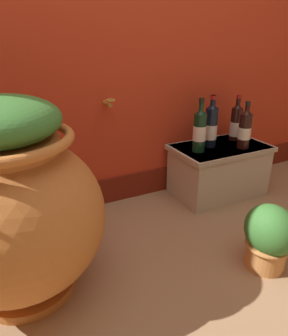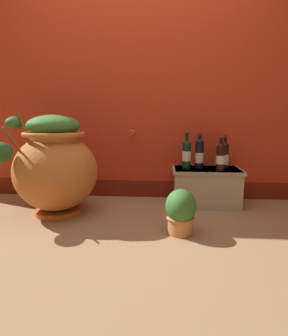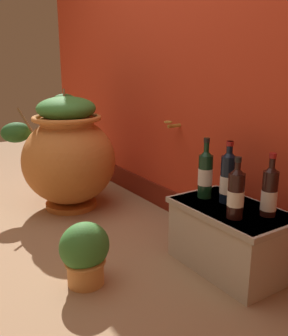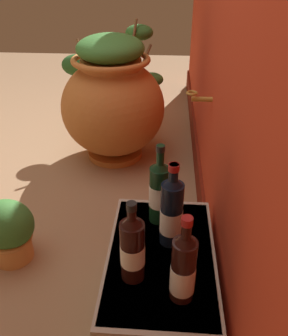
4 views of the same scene
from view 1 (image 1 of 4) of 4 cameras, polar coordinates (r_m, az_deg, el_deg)
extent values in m
plane|color=#9E7A56|center=(1.38, 13.64, -25.95)|extent=(7.00, 7.00, 0.00)
cube|color=maroon|center=(2.08, -5.44, -3.82)|extent=(4.40, 0.02, 0.17)
cylinder|color=#B28433|center=(1.84, -6.63, 11.45)|extent=(0.02, 0.10, 0.02)
torus|color=#B28433|center=(1.79, -6.10, 12.11)|extent=(0.06, 0.06, 0.01)
cylinder|color=#C17033|center=(1.54, -20.01, -19.28)|extent=(0.38, 0.38, 0.04)
ellipsoid|color=#C17033|center=(1.35, -22.00, -8.29)|extent=(0.69, 0.69, 0.65)
cylinder|color=#C17033|center=(1.23, -23.86, 2.63)|extent=(0.39, 0.39, 0.09)
torus|color=#C17033|center=(1.22, -24.21, 4.67)|extent=(0.50, 0.50, 0.04)
cube|color=beige|center=(2.20, 13.31, -0.34)|extent=(0.60, 0.36, 0.35)
cube|color=#AEA592|center=(2.15, 13.69, 3.53)|extent=(0.63, 0.38, 0.03)
cylinder|color=black|center=(2.08, 12.00, 7.16)|extent=(0.08, 0.08, 0.25)
cone|color=black|center=(2.05, 12.33, 10.91)|extent=(0.08, 0.08, 0.04)
cylinder|color=black|center=(2.05, 12.39, 11.63)|extent=(0.03, 0.03, 0.08)
cylinder|color=maroon|center=(2.04, 12.46, 12.41)|extent=(0.04, 0.04, 0.02)
cylinder|color=silver|center=(2.09, 11.94, 6.46)|extent=(0.08, 0.08, 0.09)
cylinder|color=black|center=(2.11, 17.74, 6.35)|extent=(0.08, 0.08, 0.22)
cone|color=black|center=(2.08, 18.15, 9.61)|extent=(0.08, 0.08, 0.04)
cylinder|color=black|center=(2.08, 18.24, 10.31)|extent=(0.03, 0.03, 0.08)
cylinder|color=black|center=(2.07, 18.34, 11.06)|extent=(0.03, 0.03, 0.02)
cylinder|color=white|center=(2.12, 17.70, 6.07)|extent=(0.08, 0.08, 0.08)
cylinder|color=black|center=(2.27, 16.27, 7.64)|extent=(0.07, 0.07, 0.22)
cone|color=black|center=(2.24, 16.63, 10.69)|extent=(0.07, 0.07, 0.04)
cylinder|color=black|center=(2.23, 16.72, 11.48)|extent=(0.03, 0.03, 0.09)
cylinder|color=maroon|center=(2.23, 16.82, 12.31)|extent=(0.03, 0.03, 0.02)
cylinder|color=silver|center=(2.28, 16.18, 6.85)|extent=(0.08, 0.08, 0.10)
cylinder|color=black|center=(1.98, 10.00, 6.25)|extent=(0.08, 0.08, 0.24)
cone|color=black|center=(1.94, 10.27, 9.99)|extent=(0.08, 0.08, 0.04)
cylinder|color=black|center=(1.94, 10.34, 10.98)|extent=(0.03, 0.03, 0.10)
cylinder|color=black|center=(1.93, 10.42, 12.04)|extent=(0.03, 0.03, 0.02)
cylinder|color=silver|center=(1.98, 10.00, 6.26)|extent=(0.08, 0.08, 0.09)
cylinder|color=#D68E4C|center=(1.65, 21.17, -14.38)|extent=(0.18, 0.18, 0.13)
torus|color=#C58346|center=(1.62, 21.44, -12.87)|extent=(0.21, 0.21, 0.02)
ellipsoid|color=#387A33|center=(1.57, 21.89, -10.33)|extent=(0.22, 0.25, 0.24)
camera|label=2|loc=(1.45, 107.56, -16.27)|focal=30.00mm
camera|label=3|loc=(2.61, 62.06, 12.00)|focal=40.03mm
camera|label=4|loc=(2.73, 32.27, 25.00)|focal=37.87mm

